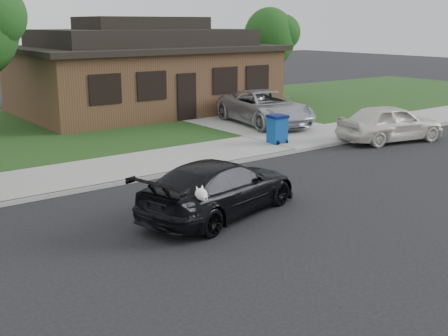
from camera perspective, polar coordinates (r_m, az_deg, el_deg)
ground at (r=15.22m, az=6.16°, el=-2.70°), size 120.00×120.00×0.00m
sidewalk at (r=19.04m, az=-4.07°, el=1.05°), size 60.00×3.00×0.12m
curb at (r=17.83m, az=-1.47°, el=0.15°), size 60.00×0.12×0.12m
lawn at (r=26.01m, az=-13.66°, el=4.33°), size 60.00×13.00×0.13m
driveway at (r=26.43m, az=1.05°, el=4.91°), size 4.50×13.00×0.14m
sedan at (r=13.41m, az=-0.44°, el=-2.01°), size 4.93×3.04×1.33m
minivan at (r=24.88m, az=4.20°, el=6.15°), size 3.30×5.65×1.48m
white_compact at (r=22.74m, az=16.56°, el=4.41°), size 4.54×2.62×1.45m
recycling_bin at (r=21.06m, az=5.43°, el=3.98°), size 0.69×0.71×1.06m
house at (r=29.26m, az=-8.18°, el=9.77°), size 12.60×8.60×4.65m
tree_1 at (r=33.37m, az=4.92°, el=13.15°), size 3.15×3.00×5.25m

